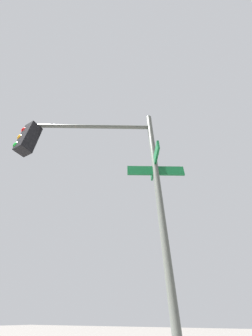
{
  "coord_description": "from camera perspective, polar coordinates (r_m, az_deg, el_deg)",
  "views": [
    {
      "loc": [
        -7.58,
        -4.62,
        1.6
      ],
      "look_at": [
        -6.33,
        -6.85,
        3.69
      ],
      "focal_mm": 19.76,
      "sensor_mm": 36.0,
      "label": 1
    }
  ],
  "objects": [
    {
      "name": "traffic_signal_near",
      "position": [
        3.7,
        -10.84,
        0.44
      ],
      "size": [
        3.08,
        1.99,
        5.57
      ],
      "color": "#474C47",
      "rests_on": "ground_plane"
    }
  ]
}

